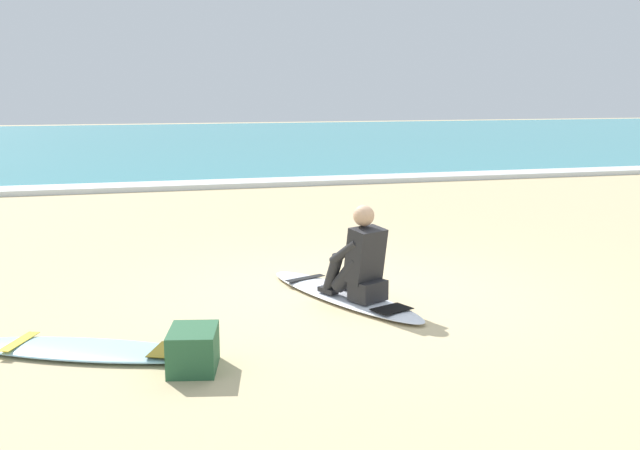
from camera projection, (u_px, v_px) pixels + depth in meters
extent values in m
plane|color=#CCB584|center=(355.00, 294.00, 7.66)|extent=(80.00, 80.00, 0.00)
cube|color=teal|center=(182.00, 142.00, 29.19)|extent=(80.00, 28.00, 0.10)
cube|color=white|center=(231.00, 184.00, 16.19)|extent=(80.00, 0.90, 0.11)
ellipsoid|color=silver|center=(342.00, 295.00, 7.52)|extent=(1.35, 2.40, 0.07)
cube|color=black|center=(305.00, 278.00, 8.04)|extent=(0.48, 0.27, 0.01)
cube|color=black|center=(392.00, 309.00, 6.91)|extent=(0.43, 0.36, 0.01)
cube|color=#232326|center=(368.00, 290.00, 7.17)|extent=(0.40, 0.37, 0.20)
cylinder|color=#232326|center=(348.00, 274.00, 7.22)|extent=(0.31, 0.43, 0.43)
cylinder|color=#232326|center=(333.00, 273.00, 7.37)|extent=(0.22, 0.29, 0.42)
cube|color=#232326|center=(328.00, 290.00, 7.45)|extent=(0.19, 0.24, 0.05)
cylinder|color=#232326|center=(362.00, 270.00, 7.35)|extent=(0.31, 0.43, 0.43)
cylinder|color=#232326|center=(349.00, 269.00, 7.51)|extent=(0.22, 0.29, 0.42)
cube|color=#232326|center=(345.00, 286.00, 7.61)|extent=(0.19, 0.24, 0.05)
cube|color=#232326|center=(365.00, 255.00, 7.14)|extent=(0.43, 0.41, 0.57)
sphere|color=tan|center=(364.00, 216.00, 7.09)|extent=(0.21, 0.21, 0.21)
cylinder|color=#232326|center=(345.00, 252.00, 7.16)|extent=(0.25, 0.40, 0.31)
cylinder|color=#232326|center=(365.00, 248.00, 7.34)|extent=(0.25, 0.40, 0.31)
ellipsoid|color=#9ED1E5|center=(88.00, 350.00, 5.94)|extent=(2.18, 1.35, 0.07)
cube|color=gold|center=(19.00, 341.00, 6.02)|extent=(0.28, 0.48, 0.01)
cube|color=#4C400C|center=(168.00, 350.00, 5.83)|extent=(0.37, 0.43, 0.01)
cube|color=#285B38|center=(193.00, 349.00, 5.59)|extent=(0.46, 0.55, 0.32)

